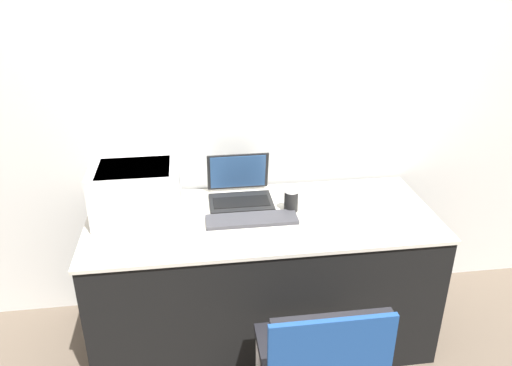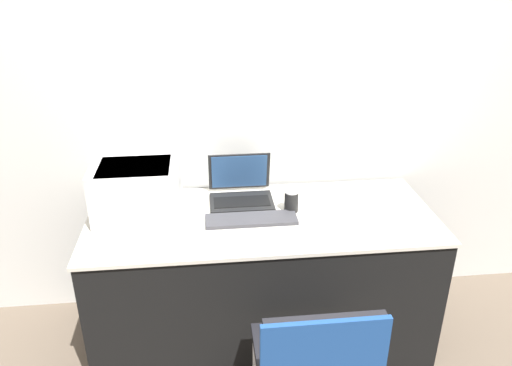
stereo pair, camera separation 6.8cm
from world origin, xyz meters
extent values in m
cube|color=silver|center=(0.00, 0.81, 1.30)|extent=(8.00, 0.05, 2.60)
cube|color=black|center=(0.00, 0.37, 0.39)|extent=(1.82, 0.74, 0.77)
cube|color=silver|center=(0.00, 0.37, 0.78)|extent=(1.84, 0.76, 0.02)
cube|color=silver|center=(-0.65, 0.48, 0.94)|extent=(0.45, 0.37, 0.29)
cube|color=#51565B|center=(-0.65, 0.44, 1.06)|extent=(0.36, 0.28, 0.05)
cube|color=black|center=(-0.10, 0.53, 0.80)|extent=(0.35, 0.24, 0.02)
cube|color=black|center=(-0.10, 0.52, 0.81)|extent=(0.31, 0.13, 0.00)
cube|color=black|center=(-0.10, 0.67, 0.93)|extent=(0.35, 0.06, 0.23)
cube|color=#2D5184|center=(-0.10, 0.67, 0.93)|extent=(0.32, 0.05, 0.21)
cube|color=#3D3D42|center=(-0.06, 0.33, 0.80)|extent=(0.48, 0.14, 0.02)
cylinder|color=black|center=(0.16, 0.41, 0.85)|extent=(0.08, 0.08, 0.11)
cylinder|color=white|center=(0.16, 0.41, 0.91)|extent=(0.08, 0.08, 0.01)
cube|color=black|center=(0.12, -0.32, 0.45)|extent=(0.46, 0.45, 0.04)
cube|color=black|center=(0.12, -0.53, 0.67)|extent=(0.46, 0.03, 0.39)
cylinder|color=silver|center=(0.34, -0.11, 0.22)|extent=(0.02, 0.02, 0.43)
cube|color=#1E478C|center=(0.12, -0.55, 0.65)|extent=(0.49, 0.02, 0.43)
camera|label=1|loc=(-0.35, -1.92, 2.08)|focal=35.00mm
camera|label=2|loc=(-0.29, -1.93, 2.08)|focal=35.00mm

